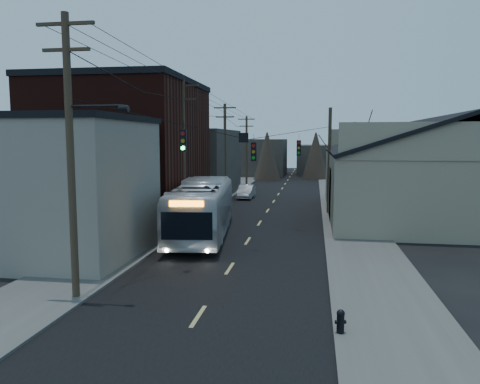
# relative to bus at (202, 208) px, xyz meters

# --- Properties ---
(ground) EXTENTS (160.00, 160.00, 0.00)m
(ground) POSITION_rel_bus_xyz_m (3.00, -15.01, -1.74)
(ground) COLOR black
(ground) RESTS_ON ground
(road_surface) EXTENTS (9.00, 110.00, 0.02)m
(road_surface) POSITION_rel_bus_xyz_m (3.00, 14.99, -1.73)
(road_surface) COLOR black
(road_surface) RESTS_ON ground
(sidewalk_left) EXTENTS (4.00, 110.00, 0.12)m
(sidewalk_left) POSITION_rel_bus_xyz_m (-3.50, 14.99, -1.68)
(sidewalk_left) COLOR #474744
(sidewalk_left) RESTS_ON ground
(sidewalk_right) EXTENTS (4.00, 110.00, 0.12)m
(sidewalk_right) POSITION_rel_bus_xyz_m (9.50, 14.99, -1.68)
(sidewalk_right) COLOR #474744
(sidewalk_right) RESTS_ON ground
(building_clapboard) EXTENTS (8.00, 8.00, 7.00)m
(building_clapboard) POSITION_rel_bus_xyz_m (-6.00, -6.01, 1.76)
(building_clapboard) COLOR slate
(building_clapboard) RESTS_ON ground
(building_brick) EXTENTS (10.00, 12.00, 10.00)m
(building_brick) POSITION_rel_bus_xyz_m (-7.00, 4.99, 3.26)
(building_brick) COLOR black
(building_brick) RESTS_ON ground
(building_left_far) EXTENTS (9.00, 14.00, 7.00)m
(building_left_far) POSITION_rel_bus_xyz_m (-6.50, 20.99, 1.76)
(building_left_far) COLOR #36302B
(building_left_far) RESTS_ON ground
(warehouse) EXTENTS (16.16, 20.60, 7.73)m
(warehouse) POSITION_rel_bus_xyz_m (16.00, 9.99, 0.95)
(warehouse) COLOR gray
(warehouse) RESTS_ON ground
(building_far_left) EXTENTS (10.00, 12.00, 6.00)m
(building_far_left) POSITION_rel_bus_xyz_m (-3.00, 49.99, 1.26)
(building_far_left) COLOR #36302B
(building_far_left) RESTS_ON ground
(building_far_right) EXTENTS (12.00, 14.00, 5.00)m
(building_far_right) POSITION_rel_bus_xyz_m (10.00, 54.99, 0.76)
(building_far_right) COLOR #36302B
(building_far_right) RESTS_ON ground
(bare_tree) EXTENTS (0.40, 0.40, 7.20)m
(bare_tree) POSITION_rel_bus_xyz_m (9.50, 4.99, 1.86)
(bare_tree) COLOR black
(bare_tree) RESTS_ON ground
(utility_lines) EXTENTS (11.24, 45.28, 10.50)m
(utility_lines) POSITION_rel_bus_xyz_m (-0.11, 9.13, 3.21)
(utility_lines) COLOR #382B1E
(utility_lines) RESTS_ON ground
(bus) EXTENTS (4.34, 12.76, 3.48)m
(bus) POSITION_rel_bus_xyz_m (0.00, 0.00, 0.00)
(bus) COLOR silver
(bus) RESTS_ON ground
(parked_car) EXTENTS (1.49, 4.16, 1.37)m
(parked_car) POSITION_rel_bus_xyz_m (0.00, 18.92, -1.06)
(parked_car) COLOR #A3A5AB
(parked_car) RESTS_ON ground
(fire_hydrant) EXTENTS (0.36, 0.25, 0.74)m
(fire_hydrant) POSITION_rel_bus_xyz_m (7.70, -13.88, -1.23)
(fire_hydrant) COLOR black
(fire_hydrant) RESTS_ON sidewalk_right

